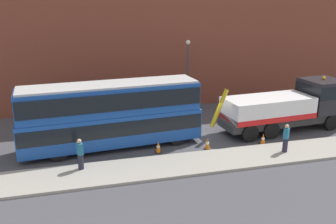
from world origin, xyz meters
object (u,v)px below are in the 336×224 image
Objects in this scene: traffic_cone_near_truck at (263,139)px; recovery_tow_truck at (289,106)px; double_decker_bus at (111,113)px; pedestrian_onlooker at (80,154)px; pedestrian_bystander at (286,139)px; street_lamp at (188,70)px; traffic_cone_midway at (207,144)px; traffic_cone_near_bus at (158,147)px.

recovery_tow_truck is at bearing 34.13° from traffic_cone_near_truck.
pedestrian_onlooker is (-2.01, -3.02, -1.25)m from double_decker_bus.
pedestrian_bystander is at bearing -23.05° from pedestrian_onlooker.
pedestrian_bystander reaches higher than traffic_cone_near_truck.
traffic_cone_near_truck is at bearing -17.21° from double_decker_bus.
street_lamp is (-5.52, 6.21, 1.71)m from recovery_tow_truck.
double_decker_bus reaches higher than traffic_cone_midway.
pedestrian_onlooker is 4.83m from traffic_cone_near_bus.
pedestrian_onlooker is 2.38× the size of traffic_cone_near_truck.
pedestrian_bystander is 2.38× the size of traffic_cone_near_truck.
traffic_cone_near_bus is (2.56, -1.61, -1.89)m from double_decker_bus.
pedestrian_onlooker is 11.37m from traffic_cone_near_truck.
pedestrian_onlooker is at bearing -128.49° from double_decker_bus.
street_lamp reaches higher than traffic_cone_near_bus.
pedestrian_bystander is 7.58m from traffic_cone_near_bus.
street_lamp is at bearing 126.83° from recovery_tow_truck.
double_decker_bus is at bearing 161.30° from traffic_cone_midway.
traffic_cone_near_bus is at bearing 174.56° from traffic_cone_midway.
pedestrian_onlooker is at bearing -171.61° from traffic_cone_midway.
street_lamp is (-2.44, 8.29, 3.13)m from traffic_cone_near_truck.
double_decker_bus reaches higher than pedestrian_onlooker.
pedestrian_onlooker reaches higher than traffic_cone_near_truck.
double_decker_bus reaches higher than traffic_cone_near_truck.
recovery_tow_truck reaches higher than traffic_cone_midway.
double_decker_bus is 10.57m from pedestrian_bystander.
pedestrian_onlooker reaches higher than traffic_cone_near_bus.
pedestrian_onlooker is at bearing -175.08° from traffic_cone_near_truck.
traffic_cone_midway is at bearing -23.51° from double_decker_bus.
traffic_cone_near_truck is at bearing -3.72° from traffic_cone_near_bus.
street_lamp is (4.30, 7.85, 3.13)m from traffic_cone_near_bus.
traffic_cone_midway is 1.00× the size of traffic_cone_near_truck.
street_lamp is (1.26, 8.14, 3.13)m from traffic_cone_midway.
recovery_tow_truck is 14.20× the size of traffic_cone_midway.
recovery_tow_truck is 1.75× the size of street_lamp.
traffic_cone_midway is 8.81m from street_lamp.
double_decker_bus is 3.56m from traffic_cone_near_bus.
recovery_tow_truck reaches higher than pedestrian_bystander.
traffic_cone_near_truck is at bearing -150.68° from recovery_tow_truck.
recovery_tow_truck is 5.98× the size of pedestrian_bystander.
traffic_cone_midway is at bearing -168.86° from recovery_tow_truck.
traffic_cone_midway is (-6.77, -1.94, -1.42)m from recovery_tow_truck.
street_lamp reaches higher than traffic_cone_near_truck.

